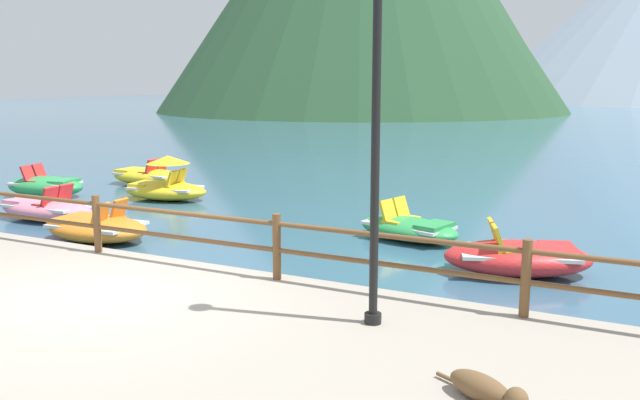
{
  "coord_description": "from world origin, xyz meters",
  "views": [
    {
      "loc": [
        6.19,
        -6.18,
        3.17
      ],
      "look_at": [
        0.68,
        5.0,
        0.9
      ],
      "focal_mm": 36.58,
      "sensor_mm": 36.0,
      "label": 1
    }
  ],
  "objects_px": {
    "pedal_boat_4": "(165,185)",
    "pedal_boat_7": "(46,209)",
    "lamp_post": "(376,102)",
    "pedal_boat_6": "(518,257)",
    "pedal_boat_3": "(97,228)",
    "pedal_boat_5": "(46,186)",
    "dog_resting": "(486,390)",
    "pedal_boat_0": "(148,176)",
    "pedal_boat_2": "(409,228)"
  },
  "relations": [
    {
      "from": "pedal_boat_0",
      "to": "pedal_boat_2",
      "type": "distance_m",
      "value": 10.12
    },
    {
      "from": "pedal_boat_2",
      "to": "pedal_boat_5",
      "type": "height_order",
      "value": "pedal_boat_5"
    },
    {
      "from": "pedal_boat_4",
      "to": "pedal_boat_7",
      "type": "height_order",
      "value": "pedal_boat_4"
    },
    {
      "from": "pedal_boat_0",
      "to": "pedal_boat_3",
      "type": "distance_m",
      "value": 7.28
    },
    {
      "from": "lamp_post",
      "to": "pedal_boat_4",
      "type": "height_order",
      "value": "lamp_post"
    },
    {
      "from": "pedal_boat_4",
      "to": "pedal_boat_7",
      "type": "distance_m",
      "value": 3.41
    },
    {
      "from": "dog_resting",
      "to": "pedal_boat_7",
      "type": "bearing_deg",
      "value": 155.63
    },
    {
      "from": "pedal_boat_0",
      "to": "pedal_boat_3",
      "type": "relative_size",
      "value": 1.14
    },
    {
      "from": "pedal_boat_3",
      "to": "pedal_boat_6",
      "type": "relative_size",
      "value": 0.85
    },
    {
      "from": "dog_resting",
      "to": "pedal_boat_5",
      "type": "relative_size",
      "value": 0.4
    },
    {
      "from": "pedal_boat_5",
      "to": "pedal_boat_7",
      "type": "relative_size",
      "value": 0.95
    },
    {
      "from": "pedal_boat_4",
      "to": "pedal_boat_6",
      "type": "relative_size",
      "value": 0.94
    },
    {
      "from": "pedal_boat_4",
      "to": "pedal_boat_6",
      "type": "xyz_separation_m",
      "value": [
        9.8,
        -2.93,
        -0.1
      ]
    },
    {
      "from": "pedal_boat_4",
      "to": "pedal_boat_3",
      "type": "bearing_deg",
      "value": -67.58
    },
    {
      "from": "pedal_boat_0",
      "to": "pedal_boat_6",
      "type": "relative_size",
      "value": 0.97
    },
    {
      "from": "lamp_post",
      "to": "pedal_boat_7",
      "type": "xyz_separation_m",
      "value": [
        -9.61,
        3.73,
        -2.68
      ]
    },
    {
      "from": "pedal_boat_3",
      "to": "pedal_boat_0",
      "type": "bearing_deg",
      "value": 123.01
    },
    {
      "from": "lamp_post",
      "to": "pedal_boat_4",
      "type": "xyz_separation_m",
      "value": [
        -8.84,
        7.05,
        -2.55
      ]
    },
    {
      "from": "pedal_boat_6",
      "to": "pedal_boat_7",
      "type": "height_order",
      "value": "pedal_boat_6"
    },
    {
      "from": "pedal_boat_0",
      "to": "pedal_boat_4",
      "type": "bearing_deg",
      "value": -39.54
    },
    {
      "from": "pedal_boat_3",
      "to": "pedal_boat_7",
      "type": "relative_size",
      "value": 0.88
    },
    {
      "from": "dog_resting",
      "to": "pedal_boat_0",
      "type": "xyz_separation_m",
      "value": [
        -12.63,
        10.21,
        -0.25
      ]
    },
    {
      "from": "lamp_post",
      "to": "pedal_boat_5",
      "type": "xyz_separation_m",
      "value": [
        -12.17,
        5.97,
        -2.64
      ]
    },
    {
      "from": "pedal_boat_3",
      "to": "pedal_boat_6",
      "type": "bearing_deg",
      "value": 9.6
    },
    {
      "from": "pedal_boat_4",
      "to": "pedal_boat_7",
      "type": "relative_size",
      "value": 0.98
    },
    {
      "from": "pedal_boat_3",
      "to": "pedal_boat_4",
      "type": "distance_m",
      "value": 4.64
    },
    {
      "from": "pedal_boat_0",
      "to": "pedal_boat_4",
      "type": "relative_size",
      "value": 1.03
    },
    {
      "from": "dog_resting",
      "to": "pedal_boat_3",
      "type": "xyz_separation_m",
      "value": [
        -8.67,
        4.11,
        -0.25
      ]
    },
    {
      "from": "lamp_post",
      "to": "pedal_boat_6",
      "type": "distance_m",
      "value": 4.99
    },
    {
      "from": "dog_resting",
      "to": "pedal_boat_5",
      "type": "distance_m",
      "value": 15.59
    },
    {
      "from": "pedal_boat_2",
      "to": "pedal_boat_5",
      "type": "xyz_separation_m",
      "value": [
        -10.72,
        0.35,
        0.05
      ]
    },
    {
      "from": "pedal_boat_7",
      "to": "pedal_boat_2",
      "type": "bearing_deg",
      "value": 13.02
    },
    {
      "from": "pedal_boat_2",
      "to": "pedal_boat_6",
      "type": "xyz_separation_m",
      "value": [
        2.41,
        -1.5,
        0.05
      ]
    },
    {
      "from": "dog_resting",
      "to": "pedal_boat_6",
      "type": "relative_size",
      "value": 0.36
    },
    {
      "from": "lamp_post",
      "to": "pedal_boat_5",
      "type": "height_order",
      "value": "lamp_post"
    },
    {
      "from": "pedal_boat_4",
      "to": "pedal_boat_7",
      "type": "bearing_deg",
      "value": -103.06
    },
    {
      "from": "pedal_boat_4",
      "to": "pedal_boat_5",
      "type": "distance_m",
      "value": 3.5
    },
    {
      "from": "pedal_boat_2",
      "to": "pedal_boat_3",
      "type": "distance_m",
      "value": 6.31
    },
    {
      "from": "dog_resting",
      "to": "pedal_boat_7",
      "type": "xyz_separation_m",
      "value": [
        -11.21,
        5.08,
        -0.25
      ]
    },
    {
      "from": "lamp_post",
      "to": "dog_resting",
      "type": "xyz_separation_m",
      "value": [
        1.6,
        -1.35,
        -2.42
      ]
    },
    {
      "from": "pedal_boat_0",
      "to": "pedal_boat_2",
      "type": "bearing_deg",
      "value": -18.68
    },
    {
      "from": "pedal_boat_0",
      "to": "pedal_boat_3",
      "type": "xyz_separation_m",
      "value": [
        3.96,
        -6.1,
        -0.01
      ]
    },
    {
      "from": "pedal_boat_7",
      "to": "pedal_boat_0",
      "type": "bearing_deg",
      "value": 105.5
    },
    {
      "from": "pedal_boat_2",
      "to": "pedal_boat_4",
      "type": "distance_m",
      "value": 7.53
    },
    {
      "from": "pedal_boat_3",
      "to": "pedal_boat_4",
      "type": "height_order",
      "value": "pedal_boat_4"
    },
    {
      "from": "dog_resting",
      "to": "pedal_boat_0",
      "type": "relative_size",
      "value": 0.37
    },
    {
      "from": "pedal_boat_0",
      "to": "pedal_boat_4",
      "type": "xyz_separation_m",
      "value": [
        2.19,
        -1.81,
        0.12
      ]
    },
    {
      "from": "pedal_boat_3",
      "to": "pedal_boat_5",
      "type": "distance_m",
      "value": 6.02
    },
    {
      "from": "dog_resting",
      "to": "pedal_boat_3",
      "type": "height_order",
      "value": "pedal_boat_3"
    },
    {
      "from": "pedal_boat_0",
      "to": "pedal_boat_6",
      "type": "distance_m",
      "value": 12.9
    }
  ]
}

